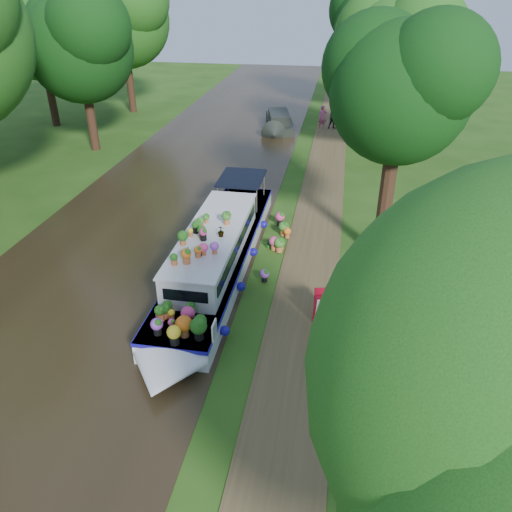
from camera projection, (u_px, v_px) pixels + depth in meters
The scene contains 15 objects.
ground at pixel (274, 286), 17.94m from camera, with size 100.00×100.00×0.00m, color #214611.
canal_water at pixel (117, 271), 18.83m from camera, with size 10.00×100.00×0.02m, color black.
towpath at pixel (307, 288), 17.76m from camera, with size 2.20×100.00×0.03m, color #4B3D23.
plant_boat at pixel (214, 255), 18.14m from camera, with size 2.29×13.52×2.25m.
tree_near_overhang at pixel (401, 82), 16.76m from camera, with size 5.52×5.28×8.99m.
tree_near_mid at pixel (397, 45), 27.05m from camera, with size 6.90×6.60×9.40m.
tree_near_far at pixel (380, 18), 36.27m from camera, with size 7.59×7.26×10.30m.
tree_far_c at pixel (79, 39), 28.84m from camera, with size 7.13×6.82×9.59m.
tree_far_d at pixel (122, 11), 37.22m from camera, with size 8.05×7.70×10.85m.
tree_far_h at pixel (37, 19), 33.65m from camera, with size 7.82×7.48×10.49m.
second_boat at pixel (279, 122), 36.07m from camera, with size 2.80×6.33×1.17m.
sandwich_board at pixel (325, 308), 15.80m from camera, with size 0.74×0.70×1.12m.
pedestrian_pink at pixel (323, 117), 35.73m from camera, with size 0.60×0.40×1.65m, color #E45DA8.
pedestrian_dark at pixel (334, 118), 35.79m from camera, with size 0.77×0.60×1.58m, color black.
verge_plant at pixel (269, 243), 20.37m from camera, with size 0.34×0.30×0.38m, color #21621D.
Camera 1 is at (1.96, -14.99, 9.75)m, focal length 35.00 mm.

